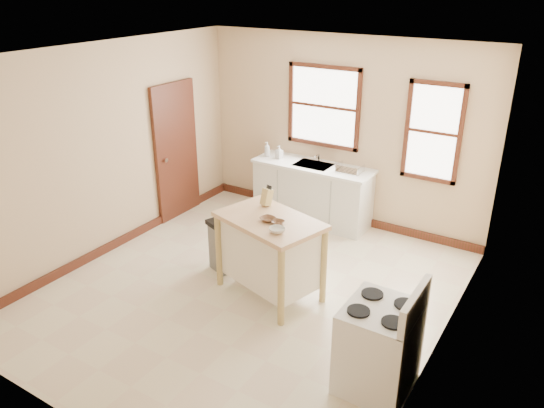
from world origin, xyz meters
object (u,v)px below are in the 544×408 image
Objects in this scene: kitchen_island at (270,256)px; bowl_c at (277,230)px; knife_block at (267,198)px; bowl_b at (278,222)px; soap_bottle_b at (279,152)px; bowl_a at (268,219)px; trash_bin at (223,245)px; gas_stove at (379,336)px; soap_bottle_a at (267,149)px; dish_rack at (350,169)px; pepper_grinder at (268,200)px.

bowl_c reaches higher than kitchen_island.
knife_block reaches higher than bowl_b.
soap_bottle_b is 2.43m from bowl_a.
trash_bin is (-0.82, 0.22, -0.67)m from bowl_a.
soap_bottle_b reaches higher than bowl_a.
knife_block reaches higher than gas_stove.
bowl_c is (0.11, -0.19, 0.01)m from bowl_b.
bowl_c is (1.39, -2.33, -0.00)m from soap_bottle_b.
knife_block is (1.12, -1.76, 0.06)m from soap_bottle_a.
dish_rack is 1.82m from knife_block.
knife_block is at bearing -41.66° from soap_bottle_a.
soap_bottle_b is 2.42m from kitchen_island.
kitchen_island is at bearing -53.98° from pepper_grinder.
knife_block is 0.54m from bowl_b.
bowl_b is 0.84× the size of bowl_c.
soap_bottle_b is 2.50m from bowl_b.
bowl_a is 0.25× the size of trash_bin.
dish_rack is 2.17m from bowl_a.
soap_bottle_a is at bearing 124.67° from bowl_c.
soap_bottle_b is 0.30× the size of trash_bin.
soap_bottle_a reaches higher than kitchen_island.
bowl_c is at bearing -32.81° from knife_block.
gas_stove reaches higher than bowl_c.
soap_bottle_b is 0.17× the size of kitchen_island.
kitchen_island is at bearing 103.16° from bowl_a.
dish_rack is 2.15m from kitchen_island.
pepper_grinder reaches higher than bowl_b.
soap_bottle_b is 1.20× the size of bowl_a.
trash_bin is 0.61× the size of gas_stove.
trash_bin is 2.68m from gas_stove.
bowl_a is at bearing 156.00° from gas_stove.
soap_bottle_a is at bearing 125.10° from bowl_b.
bowl_a is (0.25, -0.37, -0.08)m from knife_block.
bowl_c is at bearing -60.04° from dish_rack.
soap_bottle_a is 1.40m from dish_rack.
soap_bottle_b is (0.22, 0.01, -0.01)m from soap_bottle_a.
knife_block is at bearing 123.98° from bowl_a.
dish_rack is at bearing 17.44° from soap_bottle_a.
dish_rack is at bearing 95.04° from bowl_c.
kitchen_island is 1.87m from gas_stove.
gas_stove is at bearing -27.48° from soap_bottle_a.
pepper_grinder is (0.92, -1.79, 0.04)m from soap_bottle_b.
kitchen_island is 7.13× the size of bowl_a.
bowl_a reaches higher than trash_bin.
gas_stove is (3.03, -2.87, -0.47)m from soap_bottle_a.
soap_bottle_a is 1.33× the size of bowl_c.
trash_bin is at bearing 158.76° from bowl_c.
dish_rack is 0.33× the size of gas_stove.
soap_bottle_a reaches higher than pepper_grinder.
soap_bottle_a is at bearing 126.52° from trash_bin.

